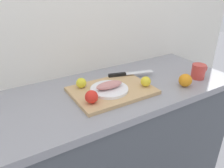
% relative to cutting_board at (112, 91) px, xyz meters
% --- Properties ---
extents(back_wall, '(3.20, 0.05, 2.50)m').
position_rel_cutting_board_xyz_m(back_wall, '(-0.22, 0.36, 0.34)').
color(back_wall, white).
rests_on(back_wall, ground_plane).
extents(kitchen_counter, '(2.00, 0.60, 0.90)m').
position_rel_cutting_board_xyz_m(kitchen_counter, '(-0.22, 0.03, -0.46)').
color(kitchen_counter, '#4C5159').
rests_on(kitchen_counter, ground_plane).
extents(cutting_board, '(0.43, 0.31, 0.02)m').
position_rel_cutting_board_xyz_m(cutting_board, '(0.00, 0.00, 0.00)').
color(cutting_board, tan).
rests_on(cutting_board, kitchen_counter).
extents(white_plate, '(0.20, 0.20, 0.01)m').
position_rel_cutting_board_xyz_m(white_plate, '(-0.02, -0.01, 0.02)').
color(white_plate, white).
rests_on(white_plate, cutting_board).
extents(fish_fillet, '(0.15, 0.07, 0.04)m').
position_rel_cutting_board_xyz_m(fish_fillet, '(-0.02, -0.01, 0.04)').
color(fish_fillet, tan).
rests_on(fish_fillet, white_plate).
extents(chef_knife, '(0.29, 0.11, 0.02)m').
position_rel_cutting_board_xyz_m(chef_knife, '(0.17, 0.12, 0.02)').
color(chef_knife, silver).
rests_on(chef_knife, cutting_board).
extents(lemon_0, '(0.06, 0.06, 0.06)m').
position_rel_cutting_board_xyz_m(lemon_0, '(-0.14, 0.10, 0.04)').
color(lemon_0, yellow).
rests_on(lemon_0, cutting_board).
extents(lemon_1, '(0.06, 0.06, 0.06)m').
position_rel_cutting_board_xyz_m(lemon_1, '(0.18, -0.07, 0.04)').
color(lemon_1, yellow).
rests_on(lemon_1, cutting_board).
extents(tomato_0, '(0.06, 0.06, 0.06)m').
position_rel_cutting_board_xyz_m(tomato_0, '(-0.16, -0.08, 0.04)').
color(tomato_0, red).
rests_on(tomato_0, cutting_board).
extents(coffee_mug_0, '(0.12, 0.08, 0.09)m').
position_rel_cutting_board_xyz_m(coffee_mug_0, '(0.56, -0.11, 0.04)').
color(coffee_mug_0, '#CC3F38').
rests_on(coffee_mug_0, kitchen_counter).
extents(orange_0, '(0.08, 0.08, 0.08)m').
position_rel_cutting_board_xyz_m(orange_0, '(0.40, -0.15, 0.03)').
color(orange_0, orange).
rests_on(orange_0, kitchen_counter).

